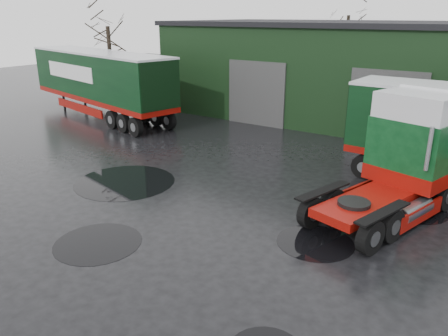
# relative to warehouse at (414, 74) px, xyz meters

# --- Properties ---
(ground) EXTENTS (100.00, 100.00, 0.00)m
(ground) POSITION_rel_warehouse_xyz_m (-2.00, -20.00, -3.16)
(ground) COLOR black
(warehouse) EXTENTS (32.40, 12.40, 6.30)m
(warehouse) POSITION_rel_warehouse_xyz_m (0.00, 0.00, 0.00)
(warehouse) COLOR black
(warehouse) RESTS_ON ground
(hero_tractor) EXTENTS (4.68, 7.40, 4.26)m
(hero_tractor) POSITION_rel_warehouse_xyz_m (2.50, -15.50, -1.03)
(hero_tractor) COLOR #0C3C1A
(hero_tractor) RESTS_ON ground
(trailer_left) EXTENTS (14.64, 5.95, 4.46)m
(trailer_left) POSITION_rel_warehouse_xyz_m (-18.00, -10.00, -0.93)
(trailer_left) COLOR silver
(trailer_left) RESTS_ON ground
(tree_left) EXTENTS (4.40, 4.40, 8.50)m
(tree_left) POSITION_rel_warehouse_xyz_m (-19.00, -8.00, 1.09)
(tree_left) COLOR black
(tree_left) RESTS_ON ground
(tree_back_a) EXTENTS (4.40, 4.40, 9.50)m
(tree_back_a) POSITION_rel_warehouse_xyz_m (-8.00, 10.00, 1.59)
(tree_back_a) COLOR black
(tree_back_a) RESTS_ON ground
(puddle_0) EXTENTS (2.72, 2.72, 0.01)m
(puddle_0) POSITION_rel_warehouse_xyz_m (-4.28, -22.23, -3.15)
(puddle_0) COLOR black
(puddle_0) RESTS_ON ground
(puddle_1) EXTENTS (2.42, 2.42, 0.01)m
(puddle_1) POSITION_rel_warehouse_xyz_m (1.34, -18.38, -3.15)
(puddle_1) COLOR black
(puddle_1) RESTS_ON ground
(puddle_2) EXTENTS (4.23, 4.23, 0.01)m
(puddle_2) POSITION_rel_warehouse_xyz_m (-7.46, -18.04, -3.15)
(puddle_2) COLOR black
(puddle_2) RESTS_ON ground
(puddle_4) EXTENTS (2.31, 2.31, 0.01)m
(puddle_4) POSITION_rel_warehouse_xyz_m (3.40, -14.16, -3.15)
(puddle_4) COLOR black
(puddle_4) RESTS_ON ground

